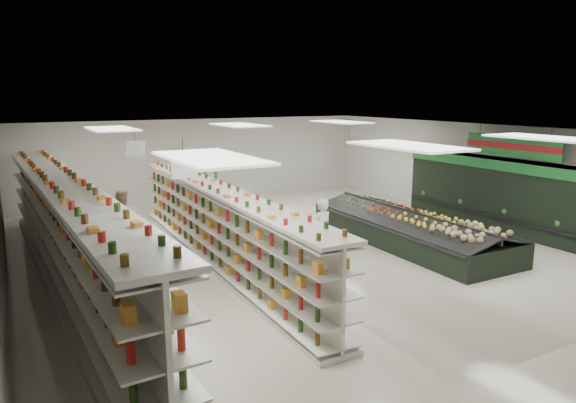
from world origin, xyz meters
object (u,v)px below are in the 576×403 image
gondola_left (67,239)px  gondola_center (217,228)px  produce_island (408,228)px  soda_endcap (201,189)px  shopper_background (124,218)px  shopper_main (321,232)px

gondola_left → gondola_center: size_ratio=1.21×
produce_island → soda_endcap: size_ratio=3.89×
produce_island → shopper_background: (-7.06, 3.60, 0.37)m
soda_endcap → shopper_background: bearing=-136.4°
gondola_center → shopper_main: gondola_center is taller
shopper_main → soda_endcap: bearing=-95.2°
shopper_main → shopper_background: shopper_main is taller
gondola_center → soda_endcap: bearing=75.1°
gondola_center → shopper_background: 3.14m
gondola_center → produce_island: size_ratio=1.73×
gondola_center → shopper_main: 2.58m
gondola_center → shopper_background: gondola_center is taller
shopper_background → shopper_main: bearing=-108.9°
gondola_center → soda_endcap: (1.64, 5.81, -0.08)m
gondola_center → shopper_background: (-1.70, 2.64, -0.08)m
gondola_left → produce_island: 8.85m
produce_island → soda_endcap: (-3.73, 6.77, 0.37)m
gondola_center → gondola_left: bearing=179.7°
produce_island → shopper_main: bearing=-172.6°
gondola_left → gondola_center: (3.40, -0.07, -0.18)m
gondola_left → shopper_background: bearing=53.7°
produce_island → gondola_center: bearing=169.9°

